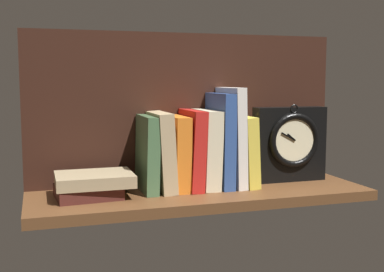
{
  "coord_description": "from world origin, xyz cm",
  "views": [
    {
      "loc": [
        -38.36,
        -113.25,
        27.38
      ],
      "look_at": [
        -1.14,
        4.06,
        13.26
      ],
      "focal_mm": 46.0,
      "sensor_mm": 36.0,
      "label": 1
    }
  ],
  "objects_px": {
    "framed_clock": "(290,143)",
    "book_blue_modern": "(220,140)",
    "book_red_requiem": "(191,149)",
    "book_stack_side": "(92,185)",
    "book_yellow_seinlanguage": "(242,150)",
    "book_orange_pandolfini": "(177,153)",
    "book_white_catcher": "(231,137)",
    "book_cream_twain": "(206,149)",
    "book_green_romantic": "(147,154)",
    "book_tan_shortstories": "(162,151)"
  },
  "relations": [
    {
      "from": "framed_clock",
      "to": "book_blue_modern",
      "type": "bearing_deg",
      "value": 179.89
    },
    {
      "from": "book_blue_modern",
      "to": "book_red_requiem",
      "type": "bearing_deg",
      "value": 180.0
    },
    {
      "from": "book_red_requiem",
      "to": "book_stack_side",
      "type": "relative_size",
      "value": 1.09
    },
    {
      "from": "book_red_requiem",
      "to": "book_yellow_seinlanguage",
      "type": "height_order",
      "value": "book_red_requiem"
    },
    {
      "from": "book_orange_pandolfini",
      "to": "book_white_catcher",
      "type": "distance_m",
      "value": 0.15
    },
    {
      "from": "book_red_requiem",
      "to": "framed_clock",
      "type": "height_order",
      "value": "framed_clock"
    },
    {
      "from": "book_blue_modern",
      "to": "framed_clock",
      "type": "relative_size",
      "value": 1.14
    },
    {
      "from": "book_yellow_seinlanguage",
      "to": "framed_clock",
      "type": "height_order",
      "value": "framed_clock"
    },
    {
      "from": "book_cream_twain",
      "to": "book_orange_pandolfini",
      "type": "bearing_deg",
      "value": 180.0
    },
    {
      "from": "book_red_requiem",
      "to": "book_blue_modern",
      "type": "height_order",
      "value": "book_blue_modern"
    },
    {
      "from": "book_orange_pandolfini",
      "to": "book_cream_twain",
      "type": "relative_size",
      "value": 0.93
    },
    {
      "from": "book_white_catcher",
      "to": "book_stack_side",
      "type": "relative_size",
      "value": 1.4
    },
    {
      "from": "book_green_romantic",
      "to": "framed_clock",
      "type": "bearing_deg",
      "value": -0.06
    },
    {
      "from": "book_red_requiem",
      "to": "framed_clock",
      "type": "xyz_separation_m",
      "value": [
        0.28,
        -0.0,
        0.0
      ]
    },
    {
      "from": "book_red_requiem",
      "to": "book_stack_side",
      "type": "xyz_separation_m",
      "value": [
        -0.25,
        -0.03,
        -0.07
      ]
    },
    {
      "from": "book_orange_pandolfini",
      "to": "book_yellow_seinlanguage",
      "type": "bearing_deg",
      "value": 0.0
    },
    {
      "from": "book_green_romantic",
      "to": "framed_clock",
      "type": "distance_m",
      "value": 0.39
    },
    {
      "from": "book_yellow_seinlanguage",
      "to": "book_green_romantic",
      "type": "bearing_deg",
      "value": 180.0
    },
    {
      "from": "book_yellow_seinlanguage",
      "to": "book_stack_side",
      "type": "xyz_separation_m",
      "value": [
        -0.39,
        -0.03,
        -0.06
      ]
    },
    {
      "from": "book_tan_shortstories",
      "to": "book_red_requiem",
      "type": "distance_m",
      "value": 0.08
    },
    {
      "from": "book_blue_modern",
      "to": "book_yellow_seinlanguage",
      "type": "distance_m",
      "value": 0.07
    },
    {
      "from": "book_tan_shortstories",
      "to": "book_yellow_seinlanguage",
      "type": "xyz_separation_m",
      "value": [
        0.22,
        0.0,
        -0.01
      ]
    },
    {
      "from": "book_cream_twain",
      "to": "book_blue_modern",
      "type": "height_order",
      "value": "book_blue_modern"
    },
    {
      "from": "book_red_requiem",
      "to": "book_cream_twain",
      "type": "relative_size",
      "value": 1.0
    },
    {
      "from": "book_blue_modern",
      "to": "book_green_romantic",
      "type": "bearing_deg",
      "value": 180.0
    },
    {
      "from": "book_red_requiem",
      "to": "book_cream_twain",
      "type": "bearing_deg",
      "value": 0.0
    },
    {
      "from": "book_cream_twain",
      "to": "book_stack_side",
      "type": "bearing_deg",
      "value": -174.22
    },
    {
      "from": "book_green_romantic",
      "to": "book_yellow_seinlanguage",
      "type": "height_order",
      "value": "book_green_romantic"
    },
    {
      "from": "book_red_requiem",
      "to": "book_tan_shortstories",
      "type": "bearing_deg",
      "value": 180.0
    },
    {
      "from": "book_green_romantic",
      "to": "book_tan_shortstories",
      "type": "relative_size",
      "value": 0.96
    },
    {
      "from": "book_white_catcher",
      "to": "book_tan_shortstories",
      "type": "bearing_deg",
      "value": 180.0
    },
    {
      "from": "book_red_requiem",
      "to": "book_cream_twain",
      "type": "distance_m",
      "value": 0.04
    },
    {
      "from": "book_tan_shortstories",
      "to": "book_stack_side",
      "type": "height_order",
      "value": "book_tan_shortstories"
    },
    {
      "from": "book_orange_pandolfini",
      "to": "book_stack_side",
      "type": "distance_m",
      "value": 0.23
    },
    {
      "from": "book_green_romantic",
      "to": "book_cream_twain",
      "type": "xyz_separation_m",
      "value": [
        0.15,
        0.0,
        0.01
      ]
    },
    {
      "from": "book_green_romantic",
      "to": "book_yellow_seinlanguage",
      "type": "bearing_deg",
      "value": 0.0
    },
    {
      "from": "book_white_catcher",
      "to": "book_stack_side",
      "type": "height_order",
      "value": "book_white_catcher"
    },
    {
      "from": "book_blue_modern",
      "to": "framed_clock",
      "type": "bearing_deg",
      "value": -0.11
    },
    {
      "from": "book_cream_twain",
      "to": "book_yellow_seinlanguage",
      "type": "relative_size",
      "value": 1.1
    },
    {
      "from": "book_tan_shortstories",
      "to": "book_red_requiem",
      "type": "bearing_deg",
      "value": 0.0
    },
    {
      "from": "book_tan_shortstories",
      "to": "book_white_catcher",
      "type": "height_order",
      "value": "book_white_catcher"
    },
    {
      "from": "book_white_catcher",
      "to": "framed_clock",
      "type": "xyz_separation_m",
      "value": [
        0.17,
        -0.0,
        -0.02
      ]
    },
    {
      "from": "book_green_romantic",
      "to": "book_white_catcher",
      "type": "xyz_separation_m",
      "value": [
        0.22,
        0.0,
        0.03
      ]
    },
    {
      "from": "book_blue_modern",
      "to": "book_white_catcher",
      "type": "relative_size",
      "value": 0.94
    },
    {
      "from": "book_green_romantic",
      "to": "book_yellow_seinlanguage",
      "type": "relative_size",
      "value": 1.03
    },
    {
      "from": "book_tan_shortstories",
      "to": "book_orange_pandolfini",
      "type": "height_order",
      "value": "book_tan_shortstories"
    },
    {
      "from": "framed_clock",
      "to": "book_tan_shortstories",
      "type": "bearing_deg",
      "value": 179.93
    },
    {
      "from": "book_orange_pandolfini",
      "to": "book_green_romantic",
      "type": "bearing_deg",
      "value": 180.0
    },
    {
      "from": "book_cream_twain",
      "to": "book_white_catcher",
      "type": "height_order",
      "value": "book_white_catcher"
    },
    {
      "from": "book_stack_side",
      "to": "framed_clock",
      "type": "bearing_deg",
      "value": 3.13
    }
  ]
}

